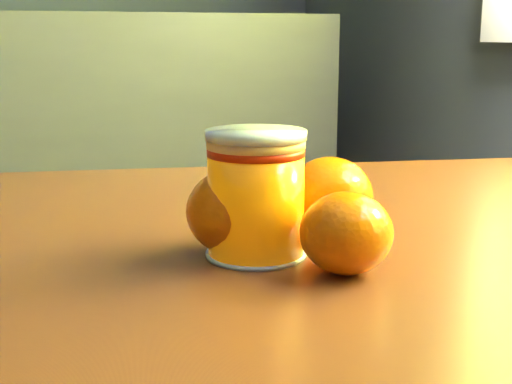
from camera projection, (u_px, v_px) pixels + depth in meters
name	position (u px, v px, depth m)	size (l,w,h in m)	color
table	(264.00, 336.00, 0.61)	(1.03, 0.80, 0.69)	brown
juice_glass	(256.00, 195.00, 0.53)	(0.07, 0.07, 0.09)	orange
orange_front	(235.00, 211.00, 0.54)	(0.07, 0.07, 0.07)	#E65D04
orange_back	(330.00, 195.00, 0.59)	(0.07, 0.07, 0.06)	#E65D04
orange_extra	(346.00, 233.00, 0.49)	(0.07, 0.07, 0.06)	#E65D04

